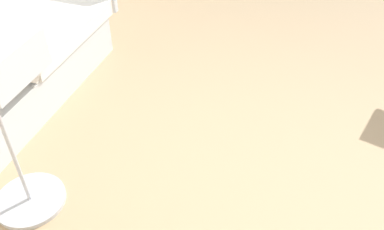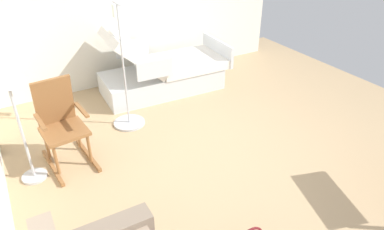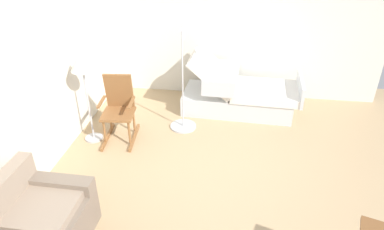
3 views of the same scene
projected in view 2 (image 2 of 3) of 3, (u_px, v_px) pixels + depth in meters
ground_plane at (230, 151)px, 4.46m from camera, size 6.67×6.67×0.00m
side_wall at (139, 0)px, 5.80m from camera, size 0.10×5.25×2.70m
hospital_bed at (162, 72)px, 5.81m from camera, size 1.07×2.10×1.20m
rocking_chair at (61, 125)px, 4.06m from camera, size 0.80×0.54×1.05m
floor_lamp at (6, 80)px, 3.41m from camera, size 0.34×0.34×1.48m
iv_pole at (128, 108)px, 4.91m from camera, size 0.44×0.44×1.69m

